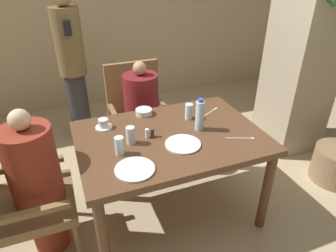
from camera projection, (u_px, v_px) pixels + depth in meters
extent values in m
plane|color=tan|center=(170.00, 209.00, 2.53)|extent=(16.00, 16.00, 0.00)
cube|color=tan|center=(311.00, 19.00, 2.78)|extent=(0.54, 0.54, 2.70)
cube|color=brown|center=(170.00, 138.00, 2.17)|extent=(1.33, 0.93, 0.05)
cylinder|color=brown|center=(103.00, 241.00, 1.84)|extent=(0.07, 0.07, 0.69)
cylinder|color=brown|center=(266.00, 192.00, 2.22)|extent=(0.07, 0.07, 0.69)
cylinder|color=brown|center=(85.00, 165.00, 2.50)|extent=(0.07, 0.07, 0.69)
cylinder|color=brown|center=(213.00, 137.00, 2.88)|extent=(0.07, 0.07, 0.69)
cube|color=brown|center=(33.00, 205.00, 2.01)|extent=(0.54, 0.54, 0.07)
cube|color=brown|center=(28.00, 165.00, 2.14)|extent=(0.48, 0.04, 0.04)
cube|color=brown|center=(27.00, 214.00, 1.73)|extent=(0.48, 0.04, 0.04)
cylinder|color=brown|center=(72.00, 197.00, 2.39)|extent=(0.04, 0.04, 0.37)
cylinder|color=brown|center=(79.00, 244.00, 2.00)|extent=(0.04, 0.04, 0.37)
cylinder|color=brown|center=(6.00, 213.00, 2.24)|extent=(0.04, 0.04, 0.37)
cylinder|color=maroon|center=(48.00, 222.00, 2.12)|extent=(0.24, 0.24, 0.44)
cylinder|color=maroon|center=(32.00, 166.00, 1.88)|extent=(0.32, 0.32, 0.54)
sphere|color=beige|center=(19.00, 120.00, 1.71)|extent=(0.13, 0.13, 0.13)
cube|color=brown|center=(141.00, 124.00, 2.97)|extent=(0.54, 0.54, 0.07)
cube|color=brown|center=(132.00, 87.00, 3.02)|extent=(0.54, 0.05, 0.53)
cube|color=brown|center=(164.00, 106.00, 2.97)|extent=(0.04, 0.48, 0.04)
cube|color=brown|center=(115.00, 115.00, 2.81)|extent=(0.04, 0.48, 0.04)
cylinder|color=brown|center=(172.00, 150.00, 2.96)|extent=(0.04, 0.04, 0.37)
cylinder|color=brown|center=(125.00, 161.00, 2.81)|extent=(0.04, 0.04, 0.37)
cylinder|color=brown|center=(156.00, 128.00, 3.35)|extent=(0.04, 0.04, 0.37)
cylinder|color=brown|center=(114.00, 136.00, 3.20)|extent=(0.04, 0.04, 0.37)
cylinder|color=maroon|center=(143.00, 143.00, 3.01)|extent=(0.24, 0.24, 0.44)
cylinder|color=maroon|center=(141.00, 101.00, 2.78)|extent=(0.32, 0.32, 0.50)
sphere|color=tan|center=(140.00, 68.00, 2.62)|extent=(0.12, 0.12, 0.12)
cylinder|color=#2D2D33|center=(79.00, 107.00, 3.35)|extent=(0.22, 0.22, 0.78)
cylinder|color=brown|center=(69.00, 42.00, 2.99)|extent=(0.28, 0.28, 0.66)
cube|color=black|center=(67.00, 28.00, 2.77)|extent=(0.07, 0.01, 0.14)
cylinder|color=#896B4C|center=(336.00, 164.00, 2.80)|extent=(0.43, 0.43, 0.33)
cylinder|color=white|center=(135.00, 169.00, 1.81)|extent=(0.25, 0.25, 0.01)
cylinder|color=white|center=(183.00, 144.00, 2.05)|extent=(0.25, 0.25, 0.01)
cylinder|color=white|center=(104.00, 127.00, 2.25)|extent=(0.13, 0.13, 0.01)
cylinder|color=white|center=(103.00, 123.00, 2.23)|extent=(0.07, 0.07, 0.06)
cylinder|color=white|center=(144.00, 112.00, 2.43)|extent=(0.13, 0.13, 0.05)
cylinder|color=silver|center=(200.00, 116.00, 2.18)|extent=(0.07, 0.07, 0.22)
cylinder|color=#3359B2|center=(201.00, 100.00, 2.12)|extent=(0.04, 0.04, 0.02)
cylinder|color=silver|center=(189.00, 111.00, 2.35)|extent=(0.06, 0.06, 0.13)
cylinder|color=silver|center=(131.00, 135.00, 2.04)|extent=(0.06, 0.06, 0.13)
cylinder|color=silver|center=(119.00, 146.00, 1.93)|extent=(0.06, 0.06, 0.13)
cylinder|color=white|center=(147.00, 133.00, 2.11)|extent=(0.03, 0.03, 0.07)
cylinder|color=#4C3D2D|center=(152.00, 133.00, 2.12)|extent=(0.03, 0.03, 0.07)
cube|color=silver|center=(239.00, 138.00, 2.12)|extent=(0.17, 0.08, 0.00)
cube|color=silver|center=(252.00, 138.00, 2.11)|extent=(0.04, 0.04, 0.00)
cube|color=silver|center=(209.00, 113.00, 2.46)|extent=(0.16, 0.10, 0.00)
cube|color=silver|center=(215.00, 109.00, 2.52)|extent=(0.06, 0.04, 0.00)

